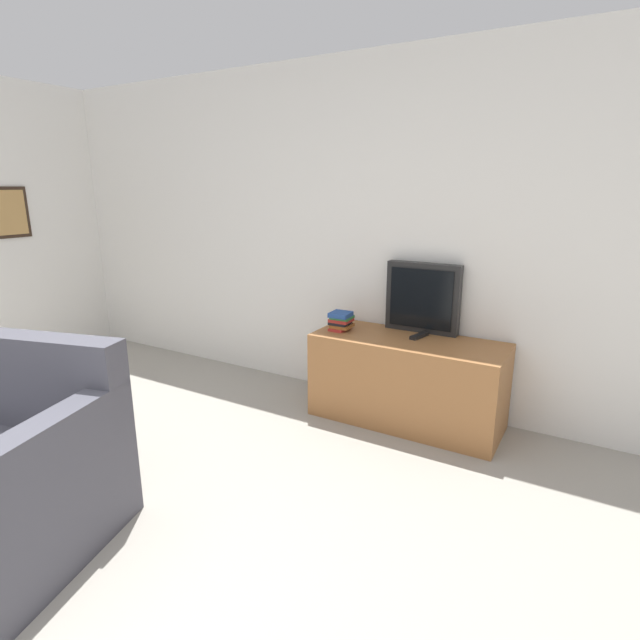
{
  "coord_description": "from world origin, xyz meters",
  "views": [
    {
      "loc": [
        1.81,
        -0.5,
        1.67
      ],
      "look_at": [
        0.2,
        2.27,
        0.8
      ],
      "focal_mm": 28.0,
      "sensor_mm": 36.0,
      "label": 1
    }
  ],
  "objects_px": {
    "television": "(423,298)",
    "book_stack": "(341,321)",
    "tv_stand": "(407,381)",
    "remote_on_stand": "(419,336)"
  },
  "relations": [
    {
      "from": "television",
      "to": "book_stack",
      "type": "xyz_separation_m",
      "value": [
        -0.53,
        -0.26,
        -0.18
      ]
    },
    {
      "from": "tv_stand",
      "to": "remote_on_stand",
      "type": "xyz_separation_m",
      "value": [
        0.05,
        0.08,
        0.33
      ]
    },
    {
      "from": "book_stack",
      "to": "television",
      "type": "bearing_deg",
      "value": 25.68
    },
    {
      "from": "tv_stand",
      "to": "remote_on_stand",
      "type": "height_order",
      "value": "remote_on_stand"
    },
    {
      "from": "television",
      "to": "remote_on_stand",
      "type": "xyz_separation_m",
      "value": [
        0.04,
        -0.15,
        -0.24
      ]
    },
    {
      "from": "tv_stand",
      "to": "television",
      "type": "height_order",
      "value": "television"
    },
    {
      "from": "tv_stand",
      "to": "book_stack",
      "type": "xyz_separation_m",
      "value": [
        -0.52,
        -0.03,
        0.38
      ]
    },
    {
      "from": "book_stack",
      "to": "remote_on_stand",
      "type": "height_order",
      "value": "book_stack"
    },
    {
      "from": "television",
      "to": "remote_on_stand",
      "type": "distance_m",
      "value": 0.29
    },
    {
      "from": "tv_stand",
      "to": "book_stack",
      "type": "bearing_deg",
      "value": -176.51
    }
  ]
}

